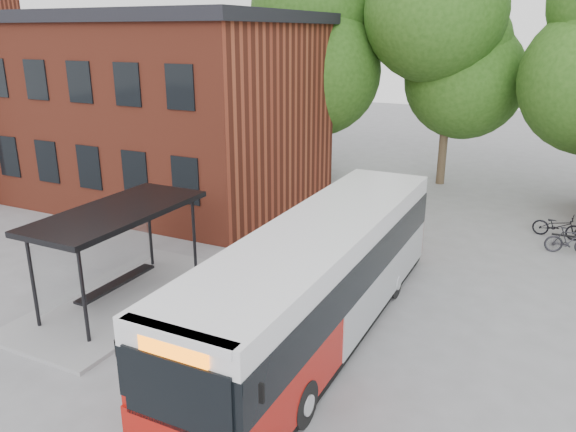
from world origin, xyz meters
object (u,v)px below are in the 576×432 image
at_px(city_bus, 320,280).
at_px(bicycle_1, 569,241).
at_px(bus_shelter, 121,256).
at_px(bicycle_0, 558,226).

xyz_separation_m(city_bus, bicycle_1, (5.81, 9.24, -1.05)).
bearing_deg(bus_shelter, bicycle_1, 40.46).
height_order(city_bus, bicycle_1, city_bus).
relative_size(bus_shelter, city_bus, 0.57).
distance_m(bus_shelter, bicycle_1, 15.51).
distance_m(bus_shelter, bicycle_0, 16.32).
xyz_separation_m(bus_shelter, city_bus, (5.96, 0.81, 0.10)).
distance_m(city_bus, bicycle_1, 10.96).
distance_m(bicycle_0, bicycle_1, 1.71).
xyz_separation_m(city_bus, bicycle_0, (5.38, 10.89, -1.07)).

